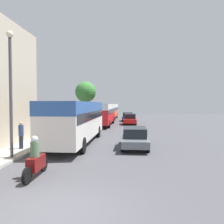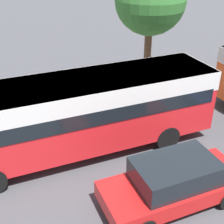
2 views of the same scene
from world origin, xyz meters
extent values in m
cube|color=red|center=(-1.75, 24.23, 1.75)|extent=(2.45, 10.64, 2.50)
cube|color=white|center=(-1.75, 24.23, 2.63)|extent=(2.47, 10.69, 0.75)
cube|color=black|center=(-1.75, 24.23, 2.06)|extent=(2.50, 10.21, 0.55)
cylinder|color=black|center=(-2.88, 27.53, 0.50)|extent=(0.28, 1.00, 1.00)
cylinder|color=black|center=(-0.62, 27.53, 0.50)|extent=(0.28, 1.00, 1.00)
cube|color=red|center=(1.96, 26.17, 0.59)|extent=(1.83, 4.58, 0.54)
cube|color=black|center=(1.96, 26.17, 1.21)|extent=(1.61, 2.52, 0.71)
cylinder|color=black|center=(1.12, 27.59, 0.32)|extent=(0.22, 0.64, 0.64)
cylinder|color=black|center=(1.12, 24.75, 0.32)|extent=(0.22, 0.64, 0.64)
cylinder|color=brown|center=(-5.21, 29.00, 1.92)|extent=(0.36, 0.36, 3.55)
camera|label=1|loc=(1.99, -5.93, 3.01)|focal=35.00mm
camera|label=2|loc=(8.01, 21.58, 7.34)|focal=50.00mm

